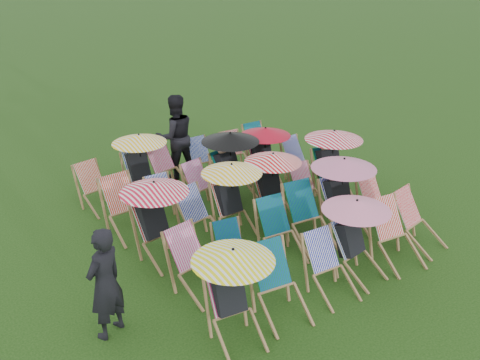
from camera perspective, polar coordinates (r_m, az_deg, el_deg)
ground at (r=10.06m, az=1.61°, el=-4.91°), size 100.00×100.00×0.00m
deckchair_0 at (r=7.12m, az=-0.67°, el=-12.10°), size 1.10×1.17×1.30m
deckchair_1 at (r=7.63m, az=4.27°, el=-11.12°), size 0.78×1.00×1.00m
deckchair_2 at (r=8.16m, az=9.70°, el=-9.16°), size 0.67×0.89×0.91m
deckchair_3 at (r=8.55m, az=12.40°, el=-6.05°), size 1.07×1.15×1.27m
deckchair_4 at (r=9.14m, az=16.38°, el=-5.61°), size 0.78×1.00×1.00m
deckchair_5 at (r=9.71m, az=18.62°, el=-4.20°), size 0.77×0.97×0.96m
deckchair_6 at (r=8.10m, az=-4.62°, el=-8.88°), size 0.78×0.99×0.97m
deckchair_7 at (r=8.50m, az=-0.68°, el=-7.68°), size 0.67×0.83×0.81m
deckchair_8 at (r=8.95m, az=4.39°, el=-5.47°), size 0.73×0.94×0.95m
deckchair_9 at (r=9.37m, az=7.46°, el=-3.91°), size 0.78×1.01×1.03m
deckchair_10 at (r=9.74m, az=10.99°, el=-1.58°), size 1.16×1.22×1.38m
deckchair_11 at (r=10.43m, az=14.40°, el=-1.99°), size 0.59×0.80×0.84m
deckchair_12 at (r=8.87m, az=-8.79°, el=-4.25°), size 1.13×1.21×1.34m
deckchair_13 at (r=9.37m, az=-4.17°, el=-4.01°), size 0.76×0.96×0.94m
deckchair_14 at (r=9.55m, az=-0.77°, el=-1.95°), size 1.09×1.14×1.30m
deckchair_15 at (r=10.06m, az=3.59°, el=-0.60°), size 1.08×1.13×1.28m
deckchair_16 at (r=10.62m, az=7.23°, el=-0.89°), size 0.64×0.83×0.84m
deckchair_17 at (r=11.05m, az=9.91°, el=1.77°), size 1.18×1.25×1.40m
deckchair_18 at (r=9.80m, az=-12.00°, el=-2.94°), size 0.71×0.97×1.02m
deckchair_19 at (r=10.11m, az=-7.97°, el=-2.29°), size 0.60×0.81×0.84m
deckchair_20 at (r=10.54m, az=-3.83°, el=-0.77°), size 0.73×0.92×0.90m
deckchair_21 at (r=10.80m, az=-0.79°, el=1.58°), size 1.17×1.27×1.39m
deckchair_22 at (r=11.41m, az=2.71°, el=2.53°), size 1.08×1.15×1.28m
deckchair_23 at (r=11.87m, az=6.48°, el=2.12°), size 0.67×0.88×0.90m
deckchair_24 at (r=10.87m, az=-15.00°, el=-0.80°), size 0.72×0.91×0.89m
deckchair_25 at (r=11.08m, az=-10.49°, el=1.55°), size 1.11×1.15×1.32m
deckchair_26 at (r=11.39m, az=-7.69°, el=1.36°), size 0.84×1.04×1.01m
deckchair_27 at (r=11.87m, az=-3.87°, el=2.13°), size 0.60×0.82×0.87m
deckchair_28 at (r=12.32m, az=-0.42°, el=2.98°), size 0.63×0.82×0.84m
deckchair_29 at (r=12.66m, az=2.23°, el=3.74°), size 0.63×0.86×0.91m
person_left at (r=7.32m, az=-14.20°, el=-10.64°), size 0.70×0.60×1.62m
person_rear at (r=11.86m, az=-6.92°, el=4.63°), size 1.02×0.85×1.89m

